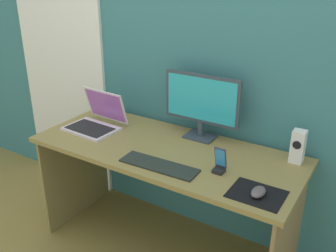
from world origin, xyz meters
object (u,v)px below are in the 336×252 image
at_px(keyboard_external, 159,165).
at_px(phone_in_dock, 220,164).
at_px(laptop, 96,121).
at_px(speaker_right, 298,146).
at_px(monitor, 201,103).
at_px(mouse, 258,192).

xyz_separation_m(keyboard_external, phone_in_dock, (0.29, 0.11, 0.04)).
distance_m(laptop, keyboard_external, 0.65).
xyz_separation_m(speaker_right, phone_in_dock, (-0.30, -0.31, -0.04)).
bearing_deg(speaker_right, phone_in_dock, -133.89).
height_order(monitor, mouse, monitor).
xyz_separation_m(mouse, phone_in_dock, (-0.24, 0.11, 0.03)).
height_order(laptop, phone_in_dock, laptop).
relative_size(monitor, laptop, 1.42).
height_order(speaker_right, mouse, speaker_right).
distance_m(laptop, phone_in_dock, 0.91).
distance_m(keyboard_external, phone_in_dock, 0.32).
bearing_deg(phone_in_dock, speaker_right, 46.11).
xyz_separation_m(laptop, phone_in_dock, (0.91, -0.09, 0.00)).
distance_m(mouse, phone_in_dock, 0.27).
bearing_deg(keyboard_external, phone_in_dock, 19.54).
bearing_deg(monitor, phone_in_dock, -49.16).
bearing_deg(speaker_right, keyboard_external, -144.22).
xyz_separation_m(monitor, phone_in_dock, (0.27, -0.32, -0.17)).
bearing_deg(laptop, speaker_right, 10.30).
xyz_separation_m(speaker_right, keyboard_external, (-0.59, -0.43, -0.09)).
xyz_separation_m(laptop, mouse, (1.15, -0.20, -0.03)).
distance_m(speaker_right, keyboard_external, 0.74).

